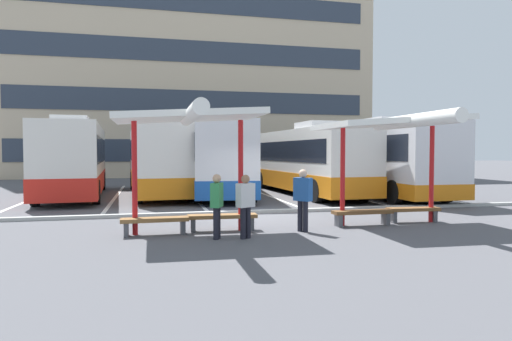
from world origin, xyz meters
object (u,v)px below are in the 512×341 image
(coach_bus_1, at_px, (159,161))
(bench_2, at_px, (362,214))
(waiting_shelter_0, at_px, (190,119))
(waiting_passenger_0, at_px, (303,196))
(coach_bus_0, at_px, (74,161))
(coach_bus_4, at_px, (369,159))
(waiting_shelter_1, at_px, (394,125))
(bench_1, at_px, (222,218))
(coach_bus_3, at_px, (305,162))
(waiting_passenger_2, at_px, (217,202))
(bench_3, at_px, (413,211))
(coach_bus_2, at_px, (220,159))
(waiting_passenger_1, at_px, (245,202))
(bench_0, at_px, (155,222))

(coach_bus_1, xyz_separation_m, bench_2, (5.62, -10.95, -1.38))
(waiting_shelter_0, height_order, waiting_passenger_0, waiting_shelter_0)
(coach_bus_0, xyz_separation_m, coach_bus_4, (14.51, -1.82, 0.06))
(waiting_shelter_0, bearing_deg, waiting_shelter_1, 1.13)
(bench_1, height_order, waiting_passenger_0, waiting_passenger_0)
(coach_bus_0, distance_m, coach_bus_1, 3.95)
(coach_bus_3, xyz_separation_m, waiting_passenger_2, (-6.15, -10.87, -0.73))
(waiting_shelter_0, xyz_separation_m, bench_2, (5.02, 0.24, -2.67))
(bench_3, bearing_deg, bench_2, -172.94)
(waiting_shelter_0, distance_m, waiting_passenger_0, 3.63)
(coach_bus_1, bearing_deg, bench_3, -55.33)
(coach_bus_0, distance_m, coach_bus_2, 7.06)
(coach_bus_4, bearing_deg, coach_bus_3, 168.34)
(bench_2, bearing_deg, waiting_passenger_0, -165.03)
(coach_bus_4, distance_m, bench_2, 10.52)
(coach_bus_1, bearing_deg, coach_bus_2, -0.33)
(bench_2, distance_m, waiting_passenger_2, 4.59)
(coach_bus_1, relative_size, waiting_passenger_0, 6.21)
(waiting_passenger_1, bearing_deg, coach_bus_3, 63.59)
(coach_bus_2, distance_m, coach_bus_3, 4.37)
(coach_bus_1, relative_size, coach_bus_2, 0.87)
(coach_bus_0, xyz_separation_m, waiting_passenger_2, (5.13, -12.03, -0.80))
(bench_0, height_order, waiting_passenger_0, waiting_passenger_0)
(bench_0, bearing_deg, bench_1, 6.51)
(coach_bus_0, relative_size, coach_bus_2, 0.90)
(coach_bus_0, distance_m, coach_bus_3, 11.35)
(bench_0, relative_size, bench_3, 1.06)
(bench_2, xyz_separation_m, waiting_passenger_1, (-3.74, -1.15, 0.57))
(waiting_shelter_1, bearing_deg, waiting_shelter_0, -178.87)
(coach_bus_2, bearing_deg, waiting_passenger_1, -95.82)
(coach_bus_0, bearing_deg, coach_bus_3, -5.86)
(waiting_shelter_0, relative_size, bench_1, 2.23)
(coach_bus_2, distance_m, waiting_passenger_1, 12.17)
(bench_1, xyz_separation_m, waiting_passenger_2, (-0.31, -1.12, 0.58))
(bench_2, bearing_deg, waiting_shelter_0, -177.30)
(waiting_shelter_1, xyz_separation_m, waiting_passenger_0, (-2.93, -0.42, -1.97))
(waiting_shelter_0, xyz_separation_m, bench_1, (0.90, 0.31, -2.66))
(bench_1, relative_size, waiting_shelter_1, 0.41)
(coach_bus_1, distance_m, waiting_passenger_2, 12.07)
(waiting_shelter_0, height_order, bench_2, waiting_shelter_0)
(coach_bus_4, relative_size, bench_2, 6.85)
(bench_0, bearing_deg, coach_bus_2, 72.81)
(coach_bus_1, height_order, waiting_passenger_0, coach_bus_1)
(coach_bus_4, xyz_separation_m, bench_1, (-9.07, -9.09, -1.44))
(coach_bus_2, relative_size, waiting_passenger_2, 7.48)
(coach_bus_2, xyz_separation_m, waiting_passenger_1, (-1.23, -12.08, -0.88))
(coach_bus_3, distance_m, bench_0, 12.62)
(waiting_passenger_1, bearing_deg, coach_bus_1, 98.83)
(bench_3, distance_m, waiting_passenger_1, 5.73)
(bench_0, height_order, bench_1, same)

